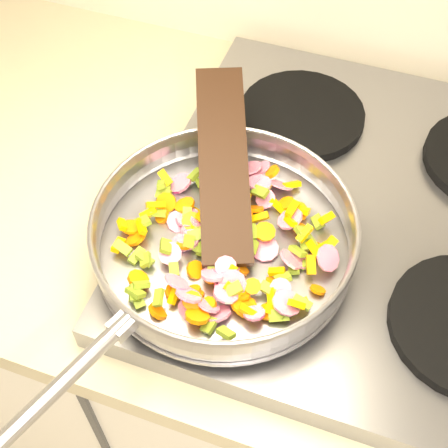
% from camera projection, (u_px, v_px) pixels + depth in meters
% --- Properties ---
extents(cooktop, '(0.60, 0.60, 0.04)m').
position_uv_depth(cooktop, '(371.00, 219.00, 0.86)').
color(cooktop, '#939399').
rests_on(cooktop, counter_top).
extents(grate_fl, '(0.19, 0.19, 0.02)m').
position_uv_depth(grate_fl, '(243.00, 259.00, 0.79)').
color(grate_fl, black).
rests_on(grate_fl, cooktop).
extents(grate_bl, '(0.19, 0.19, 0.02)m').
position_uv_depth(grate_bl, '(302.00, 115.00, 0.95)').
color(grate_bl, black).
rests_on(grate_bl, cooktop).
extents(saute_pan, '(0.37, 0.52, 0.06)m').
position_uv_depth(saute_pan, '(223.00, 234.00, 0.76)').
color(saute_pan, '#9E9EA5').
rests_on(saute_pan, grate_fl).
extents(vegetable_heap, '(0.28, 0.28, 0.05)m').
position_uv_depth(vegetable_heap, '(226.00, 244.00, 0.77)').
color(vegetable_heap, orange).
rests_on(vegetable_heap, saute_pan).
extents(wooden_spatula, '(0.16, 0.27, 0.09)m').
position_uv_depth(wooden_spatula, '(223.00, 162.00, 0.79)').
color(wooden_spatula, black).
rests_on(wooden_spatula, saute_pan).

